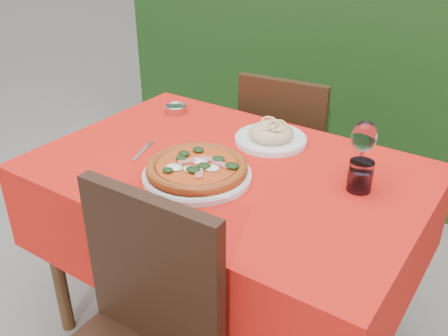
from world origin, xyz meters
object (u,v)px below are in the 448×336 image
Objects in this scene: water_glass at (360,177)px; fork at (141,153)px; pasta_plate at (271,135)px; wine_glass at (364,139)px; steel_ramekin at (176,109)px; chair_far at (287,152)px; pizza_plate at (197,170)px.

fork is at bearing -165.20° from water_glass.
wine_glass is at bearing -11.16° from pasta_plate.
fork is at bearing -69.06° from steel_ramekin.
chair_far is 0.80m from wine_glass.
steel_ramekin is (-0.14, 0.36, 0.01)m from fork.
pizza_plate reaches higher than fork.
chair_far is at bearing 58.15° from fork.
water_glass is 0.73m from fork.
pasta_plate is 0.38m from wine_glass.
pasta_plate is 1.36× the size of wine_glass.
fork is (-0.71, -0.19, -0.04)m from water_glass.
wine_glass reaches higher than fork.
wine_glass is at bearing -6.80° from steel_ramekin.
pizza_plate is 0.37m from pasta_plate.
fork is (-0.27, 0.03, -0.03)m from pizza_plate.
water_glass is at bearing -3.26° from fork.
chair_far is at bearing 108.46° from pasta_plate.
pizza_plate is at bearing -24.60° from fork.
wine_glass is 1.15× the size of fork.
pizza_plate is at bearing 89.33° from chair_far.
pizza_plate is 2.02× the size of wine_glass.
chair_far is at bearing 135.50° from wine_glass.
pasta_plate is 1.56× the size of fork.
wine_glass is (-0.03, 0.07, 0.09)m from water_glass.
pizza_plate is at bearing -44.06° from steel_ramekin.
water_glass reaches higher than pizza_plate.
fork is 2.11× the size of steel_ramekin.
chair_far is 4.55× the size of wine_glass.
pasta_plate reaches higher than steel_ramekin.
pasta_plate is at bearing 27.69° from fork.
pasta_plate is at bearing 101.86° from chair_far.
chair_far is 9.08× the size of water_glass.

